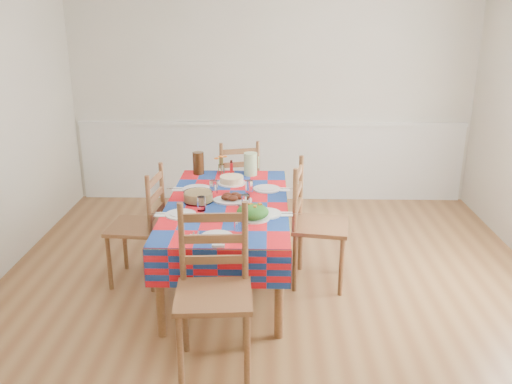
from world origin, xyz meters
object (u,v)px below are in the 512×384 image
dining_table (228,211)px  chair_right (315,225)px  meat_platter (232,198)px  tea_pitcher (198,163)px  chair_far (237,186)px  chair_near (214,292)px  chair_left (141,227)px  green_pitcher (251,164)px

dining_table → chair_right: chair_right is taller
meat_platter → chair_right: bearing=-1.4°
tea_pitcher → chair_far: size_ratio=0.22×
chair_near → chair_left: 1.30m
chair_near → tea_pitcher: bearing=95.9°
chair_left → dining_table: bearing=95.3°
green_pitcher → chair_right: 0.96m
meat_platter → tea_pitcher: tea_pitcher is taller
tea_pitcher → chair_right: chair_right is taller
dining_table → chair_near: size_ratio=1.72×
chair_far → chair_left: bearing=42.7°
dining_table → meat_platter: bearing=31.8°
green_pitcher → chair_left: chair_left is taller
chair_near → chair_right: (0.70, 1.11, -0.01)m
chair_near → chair_right: 1.32m
meat_platter → chair_far: 1.12m
meat_platter → chair_near: chair_near is taller
green_pitcher → chair_right: (0.54, -0.73, -0.29)m
meat_platter → tea_pitcher: bearing=115.9°
dining_table → chair_near: bearing=-90.2°
chair_right → green_pitcher: bearing=45.9°
dining_table → chair_far: bearing=89.4°
green_pitcher → chair_far: chair_far is taller
chair_near → chair_left: (-0.70, 1.10, -0.03)m
chair_far → chair_left: (-0.71, -1.11, 0.01)m
tea_pitcher → chair_far: chair_far is taller
chair_left → chair_right: chair_right is taller
meat_platter → chair_left: 0.78m
chair_near → chair_far: (0.01, 2.22, -0.04)m
meat_platter → chair_far: size_ratio=0.33×
chair_left → chair_far: bearing=152.5°
dining_table → tea_pitcher: size_ratio=8.64×
dining_table → green_pitcher: 0.78m
green_pitcher → chair_right: chair_right is taller
tea_pitcher → chair_far: bearing=45.9°
chair_far → chair_left: size_ratio=0.98×
green_pitcher → tea_pitcher: size_ratio=1.01×
chair_near → chair_right: bearing=54.0°
chair_near → chair_far: bearing=85.8°
green_pitcher → chair_left: size_ratio=0.22×
meat_platter → green_pitcher: 0.73m
tea_pitcher → chair_right: bearing=-36.6°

